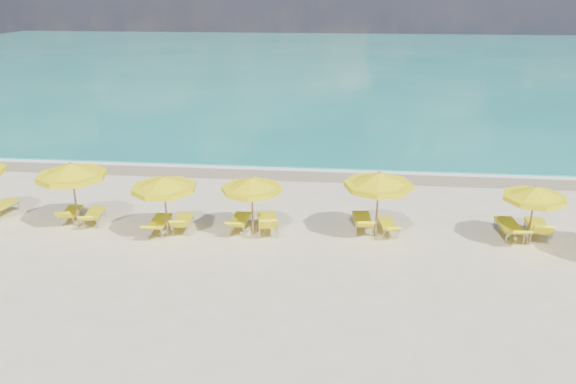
# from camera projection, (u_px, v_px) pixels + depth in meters

# --- Properties ---
(ground_plane) EXTENTS (120.00, 120.00, 0.00)m
(ground_plane) POSITION_uv_depth(u_px,v_px,m) (283.00, 239.00, 19.44)
(ground_plane) COLOR beige
(ocean) EXTENTS (120.00, 80.00, 0.30)m
(ocean) POSITION_uv_depth(u_px,v_px,m) (330.00, 62.00, 64.23)
(ocean) COLOR #167D72
(ocean) RESTS_ON ground
(wet_sand_band) EXTENTS (120.00, 2.60, 0.01)m
(wet_sand_band) POSITION_uv_depth(u_px,v_px,m) (301.00, 173.00, 26.35)
(wet_sand_band) COLOR tan
(wet_sand_band) RESTS_ON ground
(foam_line) EXTENTS (120.00, 1.20, 0.03)m
(foam_line) POSITION_uv_depth(u_px,v_px,m) (302.00, 168.00, 27.10)
(foam_line) COLOR white
(foam_line) RESTS_ON ground
(whitecap_near) EXTENTS (14.00, 0.36, 0.05)m
(whitecap_near) POSITION_uv_depth(u_px,v_px,m) (220.00, 123.00, 35.89)
(whitecap_near) COLOR white
(whitecap_near) RESTS_ON ground
(whitecap_far) EXTENTS (18.00, 0.30, 0.05)m
(whitecap_far) POSITION_uv_depth(u_px,v_px,m) (429.00, 106.00, 41.05)
(whitecap_far) COLOR white
(whitecap_far) RESTS_ON ground
(umbrella_2) EXTENTS (2.79, 2.79, 2.47)m
(umbrella_2) POSITION_uv_depth(u_px,v_px,m) (71.00, 172.00, 19.75)
(umbrella_2) COLOR #A07550
(umbrella_2) RESTS_ON ground
(umbrella_3) EXTENTS (2.75, 2.75, 2.27)m
(umbrella_3) POSITION_uv_depth(u_px,v_px,m) (164.00, 184.00, 19.02)
(umbrella_3) COLOR #A07550
(umbrella_3) RESTS_ON ground
(umbrella_4) EXTENTS (2.21, 2.21, 2.16)m
(umbrella_4) POSITION_uv_depth(u_px,v_px,m) (252.00, 185.00, 19.23)
(umbrella_4) COLOR #A07550
(umbrella_4) RESTS_ON ground
(umbrella_5) EXTENTS (2.57, 2.57, 2.41)m
(umbrella_5) POSITION_uv_depth(u_px,v_px,m) (379.00, 181.00, 18.98)
(umbrella_5) COLOR #A07550
(umbrella_5) RESTS_ON ground
(umbrella_6) EXTENTS (2.24, 2.24, 2.11)m
(umbrella_6) POSITION_uv_depth(u_px,v_px,m) (535.00, 194.00, 18.51)
(umbrella_6) COLOR #A07550
(umbrella_6) RESTS_ON ground
(lounger_2_left) EXTENTS (0.81, 1.71, 0.76)m
(lounger_2_left) POSITION_uv_depth(u_px,v_px,m) (71.00, 216.00, 20.92)
(lounger_2_left) COLOR #A5A8AD
(lounger_2_left) RESTS_ON ground
(lounger_2_right) EXTENTS (0.82, 1.78, 0.69)m
(lounger_2_right) POSITION_uv_depth(u_px,v_px,m) (94.00, 218.00, 20.74)
(lounger_2_right) COLOR #A5A8AD
(lounger_2_right) RESTS_ON ground
(lounger_3_left) EXTENTS (0.66, 1.90, 0.73)m
(lounger_3_left) POSITION_uv_depth(u_px,v_px,m) (159.00, 226.00, 19.96)
(lounger_3_left) COLOR #A5A8AD
(lounger_3_left) RESTS_ON ground
(lounger_3_right) EXTENTS (0.75, 1.78, 0.80)m
(lounger_3_right) POSITION_uv_depth(u_px,v_px,m) (183.00, 224.00, 20.12)
(lounger_3_right) COLOR #A5A8AD
(lounger_3_right) RESTS_ON ground
(lounger_4_left) EXTENTS (0.65, 1.82, 0.75)m
(lounger_4_left) POSITION_uv_depth(u_px,v_px,m) (240.00, 224.00, 20.15)
(lounger_4_left) COLOR #A5A8AD
(lounger_4_left) RESTS_ON ground
(lounger_4_right) EXTENTS (1.00, 2.02, 0.94)m
(lounger_4_right) POSITION_uv_depth(u_px,v_px,m) (267.00, 225.00, 19.99)
(lounger_4_right) COLOR #A5A8AD
(lounger_4_right) RESTS_ON ground
(lounger_5_left) EXTENTS (0.79, 1.94, 0.81)m
(lounger_5_left) POSITION_uv_depth(u_px,v_px,m) (362.00, 224.00, 20.12)
(lounger_5_left) COLOR #A5A8AD
(lounger_5_left) RESTS_ON ground
(lounger_5_right) EXTENTS (0.77, 1.70, 0.66)m
(lounger_5_right) POSITION_uv_depth(u_px,v_px,m) (388.00, 228.00, 19.88)
(lounger_5_right) COLOR #A5A8AD
(lounger_5_right) RESTS_ON ground
(lounger_6_left) EXTENTS (0.79, 2.07, 0.78)m
(lounger_6_left) POSITION_uv_depth(u_px,v_px,m) (509.00, 231.00, 19.56)
(lounger_6_left) COLOR #A5A8AD
(lounger_6_left) RESTS_ON ground
(lounger_6_right) EXTENTS (0.88, 1.97, 0.91)m
(lounger_6_right) POSITION_uv_depth(u_px,v_px,m) (537.00, 231.00, 19.55)
(lounger_6_right) COLOR #A5A8AD
(lounger_6_right) RESTS_ON ground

